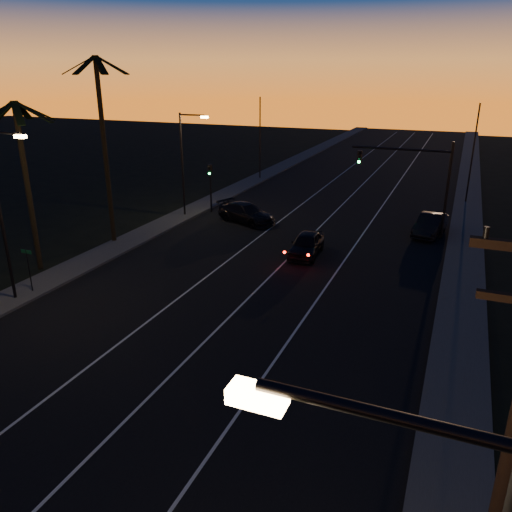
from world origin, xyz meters
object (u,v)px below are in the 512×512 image
at_px(signal_mast, 415,171).
at_px(lead_car, 306,244).
at_px(utility_pole, 506,472).
at_px(right_car, 430,225).
at_px(cross_car, 246,213).

height_order(signal_mast, lead_car, signal_mast).
bearing_deg(signal_mast, utility_pole, -81.53).
bearing_deg(right_car, utility_pole, -84.45).
relative_size(signal_mast, right_car, 1.44).
height_order(utility_pole, cross_car, utility_pole).
distance_m(signal_mast, cross_car, 13.28).
relative_size(right_car, cross_car, 0.86).
distance_m(signal_mast, right_car, 4.29).
bearing_deg(lead_car, cross_car, 140.51).
bearing_deg(cross_car, lead_car, -39.49).
bearing_deg(lead_car, utility_pole, -65.74).
distance_m(utility_pole, lead_car, 25.30).
relative_size(lead_car, right_car, 1.03).
bearing_deg(signal_mast, right_car, 17.98).
height_order(utility_pole, lead_car, utility_pole).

